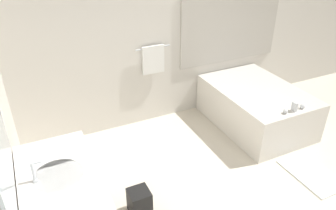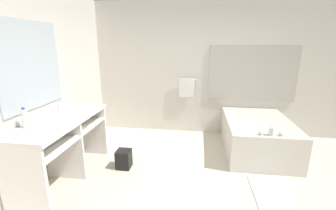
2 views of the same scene
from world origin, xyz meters
The scene contains 5 objects.
wall_back_with_blinds centered at (0.03, 2.23, 1.35)m, with size 7.40×0.13×2.70m.
sink_faucet centered at (-2.05, 0.41, 0.98)m, with size 0.09×0.04×0.18m.
bathtub centered at (0.99, 1.41, 0.32)m, with size 1.08×1.56×0.70m.
waste_bin centered at (-1.17, 0.55, 0.14)m, with size 0.21×0.21×0.29m.
bath_mat centered at (0.91, 0.20, 0.01)m, with size 0.46×0.73×0.02m.
Camera 1 is at (-1.95, -1.77, 2.67)m, focal length 35.00 mm.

